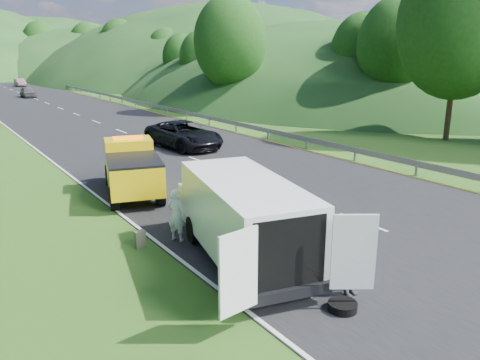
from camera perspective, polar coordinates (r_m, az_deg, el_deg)
ground at (r=16.92m, az=2.86°, el=-5.29°), size 320.00×320.00×0.00m
road_surface at (r=54.37m, az=-21.04°, el=8.15°), size 14.00×200.00×0.02m
guardrail at (r=68.30m, az=-17.63°, el=9.74°), size 0.06×140.00×1.52m
tree_line_right at (r=79.77m, az=-10.42°, el=10.93°), size 14.00×140.00×14.00m
tow_truck at (r=20.50m, az=-13.07°, el=1.43°), size 3.48×5.85×2.37m
white_van at (r=13.54m, az=0.31°, el=-4.29°), size 4.60×7.54×2.50m
woman at (r=15.54m, az=-7.65°, el=-7.34°), size 0.71×0.78×1.74m
child at (r=14.61m, az=-1.27°, el=-8.73°), size 0.63×0.63×1.03m
worker at (r=12.52m, az=13.36°, el=-13.57°), size 1.11×0.66×1.70m
suitcase at (r=15.16m, az=-12.11°, el=-7.05°), size 0.36×0.22×0.54m
spare_tire at (r=11.85m, az=12.35°, el=-15.29°), size 0.70×0.70×0.20m
passing_suv at (r=30.22m, az=-6.82°, el=3.94°), size 3.32×6.21×1.66m
dist_car_a at (r=69.03m, az=-24.37°, el=9.16°), size 1.59×3.95×1.35m
dist_car_b at (r=91.11m, az=-25.19°, el=10.28°), size 1.40×4.00×1.32m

